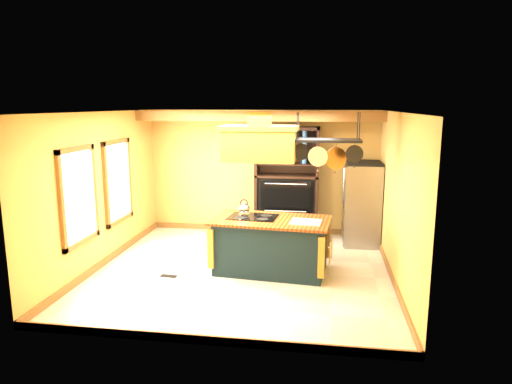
% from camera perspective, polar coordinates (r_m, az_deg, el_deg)
% --- Properties ---
extents(floor, '(5.00, 5.00, 0.00)m').
position_cam_1_polar(floor, '(7.98, -1.70, -9.80)').
color(floor, beige).
rests_on(floor, ground).
extents(ceiling, '(5.00, 5.00, 0.00)m').
position_cam_1_polar(ceiling, '(7.46, -1.81, 9.97)').
color(ceiling, white).
rests_on(ceiling, wall_back).
extents(wall_back, '(5.00, 0.02, 2.70)m').
position_cam_1_polar(wall_back, '(10.04, 0.77, 2.49)').
color(wall_back, '#B98D43').
rests_on(wall_back, floor).
extents(wall_front, '(5.00, 0.02, 2.70)m').
position_cam_1_polar(wall_front, '(5.23, -6.62, -5.52)').
color(wall_front, '#B98D43').
rests_on(wall_front, floor).
extents(wall_left, '(0.02, 5.00, 2.70)m').
position_cam_1_polar(wall_left, '(8.41, -18.77, 0.25)').
color(wall_left, '#B98D43').
rests_on(wall_left, floor).
extents(wall_right, '(0.02, 5.00, 2.70)m').
position_cam_1_polar(wall_right, '(7.58, 17.19, -0.78)').
color(wall_right, '#B98D43').
rests_on(wall_right, floor).
extents(ceiling_beam, '(5.00, 0.15, 0.20)m').
position_cam_1_polar(ceiling_beam, '(9.14, 0.11, 9.47)').
color(ceiling_beam, brown).
rests_on(ceiling_beam, ceiling).
extents(window_near, '(0.06, 1.06, 1.56)m').
position_cam_1_polar(window_near, '(7.69, -21.25, -0.49)').
color(window_near, brown).
rests_on(window_near, wall_left).
extents(window_far, '(0.06, 1.06, 1.56)m').
position_cam_1_polar(window_far, '(8.92, -16.85, 1.27)').
color(window_far, brown).
rests_on(window_far, wall_left).
extents(kitchen_island, '(2.06, 1.27, 1.11)m').
position_cam_1_polar(kitchen_island, '(7.82, 1.87, -6.60)').
color(kitchen_island, '#13242C').
rests_on(kitchen_island, floor).
extents(range_hood, '(1.26, 0.71, 0.80)m').
position_cam_1_polar(range_hood, '(7.51, 0.44, 6.34)').
color(range_hood, '#CA8432').
rests_on(range_hood, ceiling).
extents(pot_rack, '(1.13, 0.53, 0.93)m').
position_cam_1_polar(pot_rack, '(7.44, 8.93, 5.71)').
color(pot_rack, black).
rests_on(pot_rack, ceiling).
extents(refrigerator, '(0.72, 0.84, 1.65)m').
position_cam_1_polar(refrigerator, '(9.49, 13.07, -1.65)').
color(refrigerator, gray).
rests_on(refrigerator, floor).
extents(hutch, '(1.33, 0.60, 2.36)m').
position_cam_1_polar(hutch, '(9.80, 3.89, -0.37)').
color(hutch, black).
rests_on(hutch, floor).
extents(floor_register, '(0.29, 0.15, 0.01)m').
position_cam_1_polar(floor_register, '(7.87, -10.86, -10.27)').
color(floor_register, black).
rests_on(floor_register, floor).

